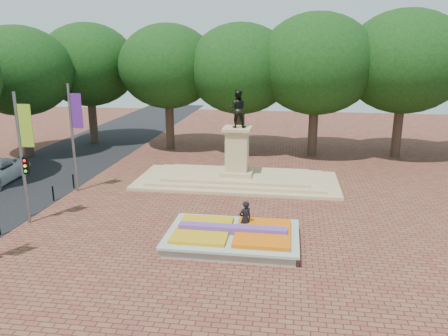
% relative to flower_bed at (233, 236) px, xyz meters
% --- Properties ---
extents(ground, '(90.00, 90.00, 0.00)m').
position_rel_flower_bed_xyz_m(ground, '(-1.03, 2.00, -0.38)').
color(ground, brown).
rests_on(ground, ground).
extents(asphalt_street, '(9.00, 90.00, 0.02)m').
position_rel_flower_bed_xyz_m(asphalt_street, '(-16.03, 7.00, -0.37)').
color(asphalt_street, black).
rests_on(asphalt_street, ground).
extents(flower_bed, '(6.30, 4.30, 0.91)m').
position_rel_flower_bed_xyz_m(flower_bed, '(0.00, 0.00, 0.00)').
color(flower_bed, gray).
rests_on(flower_bed, ground).
extents(monument, '(14.00, 6.00, 6.40)m').
position_rel_flower_bed_xyz_m(monument, '(-1.03, 10.00, 0.50)').
color(monument, tan).
rests_on(monument, ground).
extents(tree_row_back, '(44.80, 8.80, 10.43)m').
position_rel_flower_bed_xyz_m(tree_row_back, '(1.31, 20.00, 6.29)').
color(tree_row_back, '#32221B').
rests_on(tree_row_back, ground).
extents(banner_poles, '(0.88, 11.17, 7.00)m').
position_rel_flower_bed_xyz_m(banner_poles, '(-11.10, 0.69, 3.50)').
color(banner_poles, slate).
rests_on(banner_poles, ground).
extents(bollard_row, '(0.12, 13.12, 0.98)m').
position_rel_flower_bed_xyz_m(bollard_row, '(-11.73, 0.50, 0.15)').
color(bollard_row, black).
rests_on(bollard_row, ground).
extents(pedestrian, '(0.81, 0.75, 1.86)m').
position_rel_flower_bed_xyz_m(pedestrian, '(0.48, 0.93, 0.55)').
color(pedestrian, black).
rests_on(pedestrian, ground).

